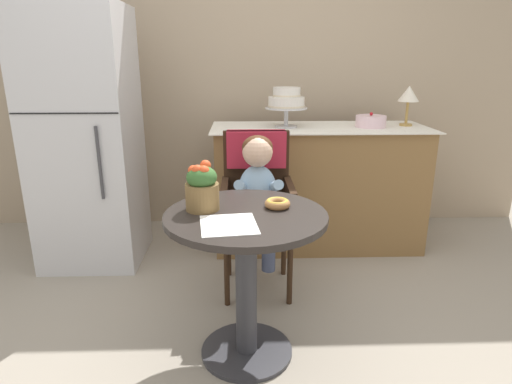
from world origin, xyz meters
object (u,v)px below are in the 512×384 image
(tiered_cake_stand, at_px, (286,101))
(round_layer_cake, at_px, (371,121))
(seated_child, at_px, (258,186))
(table_lamp, at_px, (409,95))
(wicker_chair, at_px, (257,185))
(cafe_table, at_px, (246,257))
(refrigerator, at_px, (86,140))
(donut_front, at_px, (277,203))
(flower_vase, at_px, (202,186))

(tiered_cake_stand, height_order, round_layer_cake, tiered_cake_stand)
(seated_child, xyz_separation_m, round_layer_cake, (0.84, 0.73, 0.26))
(table_lamp, bearing_deg, wicker_chair, -150.51)
(cafe_table, distance_m, wicker_chair, 0.72)
(round_layer_cake, bearing_deg, refrigerator, -174.71)
(donut_front, distance_m, refrigerator, 1.58)
(round_layer_cake, bearing_deg, tiered_cake_stand, 178.24)
(wicker_chair, height_order, refrigerator, refrigerator)
(flower_vase, bearing_deg, wicker_chair, 67.85)
(refrigerator, bearing_deg, wicker_chair, -19.23)
(wicker_chair, height_order, seated_child, seated_child)
(flower_vase, bearing_deg, seated_child, 61.85)
(donut_front, relative_size, tiered_cake_stand, 0.39)
(cafe_table, height_order, tiered_cake_stand, tiered_cake_stand)
(wicker_chair, relative_size, refrigerator, 0.56)
(flower_vase, bearing_deg, round_layer_cake, 48.03)
(round_layer_cake, height_order, refrigerator, refrigerator)
(wicker_chair, xyz_separation_m, refrigerator, (-1.12, 0.39, 0.21))
(table_lamp, distance_m, refrigerator, 2.26)
(seated_child, xyz_separation_m, refrigerator, (-1.12, 0.55, 0.17))
(table_lamp, bearing_deg, round_layer_cake, -168.48)
(cafe_table, xyz_separation_m, seated_child, (0.07, 0.55, 0.17))
(flower_vase, relative_size, table_lamp, 0.77)
(cafe_table, bearing_deg, donut_front, 25.73)
(wicker_chair, height_order, round_layer_cake, round_layer_cake)
(cafe_table, bearing_deg, refrigerator, 133.67)
(donut_front, bearing_deg, table_lamp, 50.59)
(wicker_chair, xyz_separation_m, seated_child, (-0.00, -0.16, 0.04))
(seated_child, distance_m, tiered_cake_stand, 0.88)
(tiered_cake_stand, relative_size, refrigerator, 0.18)
(seated_child, bearing_deg, tiered_cake_stand, 72.88)
(wicker_chair, xyz_separation_m, round_layer_cake, (0.84, 0.57, 0.30))
(cafe_table, bearing_deg, round_layer_cake, 54.64)
(donut_front, relative_size, table_lamp, 0.41)
(table_lamp, bearing_deg, tiered_cake_stand, -177.54)
(table_lamp, bearing_deg, seated_child, -144.80)
(wicker_chair, distance_m, refrigerator, 1.21)
(donut_front, bearing_deg, cafe_table, -154.27)
(table_lamp, bearing_deg, refrigerator, -173.92)
(wicker_chair, distance_m, flower_vase, 0.73)
(seated_child, distance_m, refrigerator, 1.26)
(round_layer_cake, bearing_deg, cafe_table, -125.36)
(cafe_table, distance_m, round_layer_cake, 1.63)
(wicker_chair, bearing_deg, table_lamp, 24.90)
(tiered_cake_stand, bearing_deg, round_layer_cake, -1.76)
(refrigerator, bearing_deg, tiered_cake_stand, 8.41)
(donut_front, bearing_deg, refrigerator, 139.22)
(flower_vase, bearing_deg, tiered_cake_stand, 68.27)
(wicker_chair, bearing_deg, tiered_cake_stand, 64.15)
(wicker_chair, height_order, tiered_cake_stand, tiered_cake_stand)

